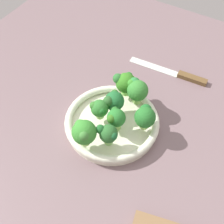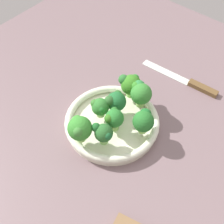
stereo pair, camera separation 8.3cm
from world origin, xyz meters
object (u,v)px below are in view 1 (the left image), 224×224
object	(u,v)px
broccoli_floret_0	(84,132)
broccoli_floret_7	(108,134)
broccoli_floret_6	(99,109)
broccoli_floret_2	(116,118)
bowl	(112,123)
broccoli_floret_4	(137,90)
broccoli_floret_5	(125,83)
knife	(178,74)
broccoli_floret_3	(114,101)
broccoli_floret_1	(145,116)

from	to	relation	value
broccoli_floret_0	broccoli_floret_7	bearing A→B (deg)	-148.51
broccoli_floret_6	broccoli_floret_7	size ratio (longest dim) A/B	0.94
broccoli_floret_2	broccoli_floret_7	size ratio (longest dim) A/B	1.05
bowl	broccoli_floret_2	distance (cm)	6.59
broccoli_floret_4	broccoli_floret_5	distance (cm)	4.45
broccoli_floret_7	knife	xyz separation A→B (cm)	(-4.83, -36.22, -7.06)
bowl	broccoli_floret_0	size ratio (longest dim) A/B	3.35
broccoli_floret_5	broccoli_floret_0	bearing A→B (deg)	89.12
broccoli_floret_4	broccoli_floret_2	bearing A→B (deg)	88.61
broccoli_floret_5	broccoli_floret_4	bearing A→B (deg)	166.11
knife	broccoli_floret_0	bearing A→B (deg)	75.78
bowl	broccoli_floret_5	xyz separation A→B (cm)	(1.70, -10.31, 6.15)
bowl	broccoli_floret_5	bearing A→B (deg)	-80.66
broccoli_floret_0	knife	distance (cm)	41.39
broccoli_floret_3	knife	bearing A→B (deg)	-109.83
broccoli_floret_0	broccoli_floret_7	xyz separation A→B (cm)	(-5.15, -3.16, -0.92)
broccoli_floret_2	broccoli_floret_5	size ratio (longest dim) A/B	0.91
bowl	broccoli_floret_7	distance (cm)	9.68
bowl	broccoli_floret_7	bearing A→B (deg)	113.61
broccoli_floret_0	broccoli_floret_1	world-z (taller)	broccoli_floret_0
broccoli_floret_3	broccoli_floret_4	size ratio (longest dim) A/B	0.81
broccoli_floret_3	broccoli_floret_7	size ratio (longest dim) A/B	0.99
broccoli_floret_1	broccoli_floret_2	size ratio (longest dim) A/B	1.04
broccoli_floret_0	broccoli_floret_1	xyz separation A→B (cm)	(-10.63, -12.82, -0.70)
broccoli_floret_1	broccoli_floret_7	xyz separation A→B (cm)	(5.48, 9.66, -0.22)
broccoli_floret_2	broccoli_floret_3	xyz separation A→B (cm)	(3.69, -5.15, -0.47)
broccoli_floret_7	knife	world-z (taller)	broccoli_floret_7
broccoli_floret_3	broccoli_floret_1	bearing A→B (deg)	175.96
broccoli_floret_1	broccoli_floret_7	distance (cm)	11.11
bowl	broccoli_floret_4	bearing A→B (deg)	-105.72
bowl	broccoli_floret_6	size ratio (longest dim) A/B	4.45
bowl	broccoli_floret_1	size ratio (longest dim) A/B	3.85
broccoli_floret_3	broccoli_floret_4	distance (cm)	7.33
broccoli_floret_6	broccoli_floret_5	bearing A→B (deg)	-98.17
broccoli_floret_0	knife	world-z (taller)	broccoli_floret_0
broccoli_floret_0	broccoli_floret_6	xyz separation A→B (cm)	(1.32, -9.23, -1.26)
broccoli_floret_0	broccoli_floret_1	size ratio (longest dim) A/B	1.15
broccoli_floret_1	broccoli_floret_4	bearing A→B (deg)	-48.33
broccoli_floret_4	broccoli_floret_6	distance (cm)	11.99
broccoli_floret_3	bowl	bearing A→B (deg)	113.03
broccoli_floret_1	broccoli_floret_2	xyz separation A→B (cm)	(6.29, 4.45, -0.06)
bowl	broccoli_floret_0	bearing A→B (deg)	78.97
broccoli_floret_0	broccoli_floret_1	distance (cm)	16.67
broccoli_floret_7	broccoli_floret_2	bearing A→B (deg)	-81.21
broccoli_floret_3	broccoli_floret_4	xyz separation A→B (cm)	(-3.96, -6.06, 1.17)
broccoli_floret_5	broccoli_floret_7	world-z (taller)	broccoli_floret_5
broccoli_floret_6	broccoli_floret_3	bearing A→B (deg)	-114.73
broccoli_floret_7	broccoli_floret_4	bearing A→B (deg)	-88.14
broccoli_floret_1	broccoli_floret_4	size ratio (longest dim) A/B	0.90
broccoli_floret_3	knife	distance (cm)	28.29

